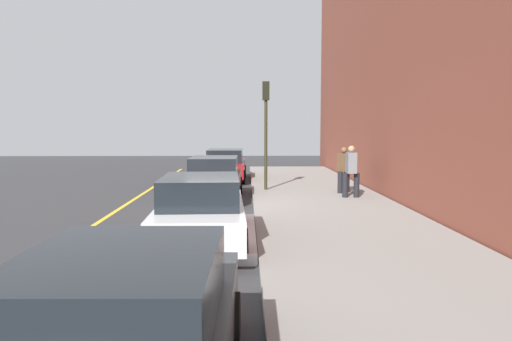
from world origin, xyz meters
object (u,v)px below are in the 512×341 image
object	(u,v)px
pedestrian_grey_coat	(351,170)
rolling_suitcase	(344,184)
traffic_light_pole	(266,117)
parked_car_white	(201,211)
parked_car_red	(226,165)
pedestrian_brown_coat	(344,168)
parked_car_charcoal	(126,333)
parked_car_maroon	(214,178)

from	to	relation	value
pedestrian_grey_coat	rolling_suitcase	world-z (taller)	pedestrian_grey_coat
traffic_light_pole	parked_car_white	bearing A→B (deg)	168.23
parked_car_red	pedestrian_brown_coat	distance (m)	7.18
parked_car_charcoal	traffic_light_pole	distance (m)	14.85
parked_car_white	parked_car_red	xyz separation A→B (m)	(12.85, 0.01, 0.00)
parked_car_charcoal	traffic_light_pole	world-z (taller)	traffic_light_pole
parked_car_maroon	rolling_suitcase	world-z (taller)	parked_car_maroon
parked_car_maroon	parked_car_red	bearing A→B (deg)	-1.35
traffic_light_pole	rolling_suitcase	bearing A→B (deg)	-102.07
parked_car_charcoal	parked_car_maroon	xyz separation A→B (m)	(13.08, 0.07, 0.00)
parked_car_charcoal	parked_car_red	distance (m)	19.11
parked_car_white	rolling_suitcase	bearing A→B (deg)	-31.18
parked_car_maroon	rolling_suitcase	bearing A→B (deg)	-79.73
parked_car_charcoal	pedestrian_grey_coat	world-z (taller)	pedestrian_grey_coat
parked_car_maroon	parked_car_charcoal	bearing A→B (deg)	-179.69
parked_car_red	parked_car_charcoal	bearing A→B (deg)	179.79
pedestrian_brown_coat	rolling_suitcase	size ratio (longest dim) A/B	1.91
parked_car_red	pedestrian_brown_coat	bearing A→B (deg)	-140.47
parked_car_white	pedestrian_grey_coat	distance (m)	7.66
pedestrian_brown_coat	parked_car_maroon	bearing A→B (deg)	96.00
rolling_suitcase	parked_car_red	bearing A→B (deg)	42.13
parked_car_maroon	traffic_light_pole	distance (m)	3.26
parked_car_red	pedestrian_brown_coat	xyz separation A→B (m)	(-5.53, -4.57, 0.29)
parked_car_charcoal	rolling_suitcase	distance (m)	14.74
parked_car_charcoal	parked_car_white	bearing A→B (deg)	-0.72
traffic_light_pole	pedestrian_grey_coat	bearing A→B (deg)	-127.51
pedestrian_brown_coat	pedestrian_grey_coat	distance (m)	1.18
parked_car_white	pedestrian_grey_coat	world-z (taller)	pedestrian_grey_coat
traffic_light_pole	parked_car_maroon	bearing A→B (deg)	128.45
pedestrian_brown_coat	pedestrian_grey_coat	size ratio (longest dim) A/B	0.95
traffic_light_pole	parked_car_charcoal	bearing A→B (deg)	172.91
parked_car_white	rolling_suitcase	xyz separation A→B (m)	(7.69, -4.66, -0.35)
parked_car_red	rolling_suitcase	world-z (taller)	parked_car_red
parked_car_white	rolling_suitcase	world-z (taller)	parked_car_white
parked_car_red	pedestrian_grey_coat	world-z (taller)	pedestrian_grey_coat
pedestrian_grey_coat	traffic_light_pole	bearing A→B (deg)	52.49
parked_car_white	traffic_light_pole	bearing A→B (deg)	-11.77
parked_car_red	parked_car_maroon	bearing A→B (deg)	178.65
pedestrian_brown_coat	parked_car_white	bearing A→B (deg)	148.08
parked_car_charcoal	parked_car_maroon	world-z (taller)	same
pedestrian_grey_coat	parked_car_maroon	bearing A→B (deg)	81.77
pedestrian_brown_coat	parked_car_charcoal	bearing A→B (deg)	161.14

